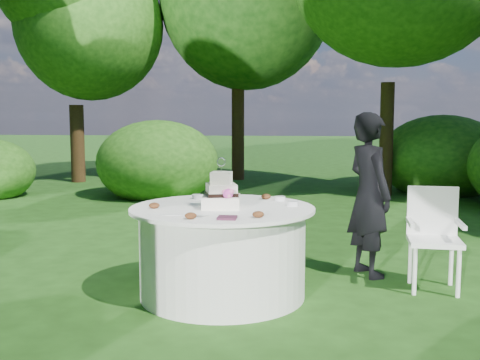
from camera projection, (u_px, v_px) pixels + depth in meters
The scene contains 9 objects.
ground at pixel (223, 295), 4.82m from camera, with size 80.00×80.00×0.00m, color #1B3E10.
napkins at pixel (227, 218), 4.17m from camera, with size 0.14×0.14×0.02m, color #471E33.
feather_plume at pixel (178, 215), 4.30m from camera, with size 0.48×0.07×0.01m, color silver.
guest at pixel (369, 195), 5.37m from camera, with size 0.57×0.38×1.57m, color black.
table at pixel (223, 251), 4.78m from camera, with size 1.56×1.56×0.77m.
cake at pixel (222, 194), 4.68m from camera, with size 0.33×0.33×0.42m.
chair at pixel (433, 230), 4.99m from camera, with size 0.49×0.48×0.90m.
votives at pixel (255, 199), 5.02m from camera, with size 0.98×0.43×0.04m.
petal_cups at pixel (218, 207), 4.55m from camera, with size 0.98×1.16×0.05m.
Camera 1 is at (0.63, -4.64, 1.53)m, focal length 42.00 mm.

